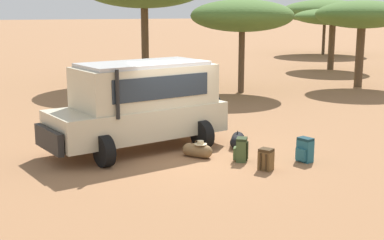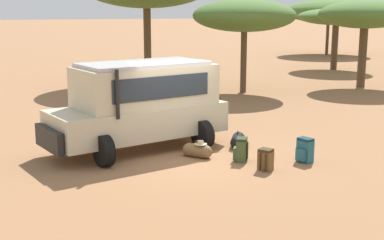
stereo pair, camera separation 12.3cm
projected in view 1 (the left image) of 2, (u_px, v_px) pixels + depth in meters
ground_plane at (185, 155)px, 14.45m from camera, size 320.00×320.00×0.00m
safari_vehicle at (141, 104)px, 14.83m from camera, size 5.46×3.58×2.44m
backpack_beside_front_wheel at (241, 150)px, 13.81m from camera, size 0.45×0.44×0.62m
backpack_cluster_center at (266, 160)px, 13.06m from camera, size 0.45×0.44×0.54m
backpack_near_rear_wheel at (305, 150)px, 13.77m from camera, size 0.43×0.46×0.63m
duffel_bag_low_black_case at (197, 150)px, 14.21m from camera, size 0.70×0.72×0.46m
duffel_bag_soft_canvas at (237, 140)px, 15.28m from camera, size 0.65×0.90×0.47m
acacia_tree_centre_back at (242, 16)px, 24.28m from camera, size 4.75×4.49×4.26m
acacia_tree_right_mid at (362, 15)px, 26.03m from camera, size 4.60×4.29×4.23m
acacia_tree_far_right at (333, 17)px, 33.46m from camera, size 4.74×5.11×3.83m
acacia_tree_distant_right at (325, 11)px, 43.95m from camera, size 7.31×6.69×4.49m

